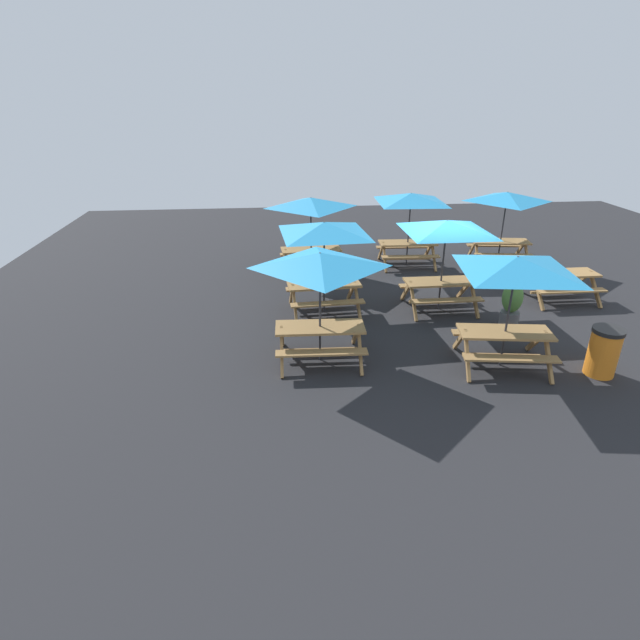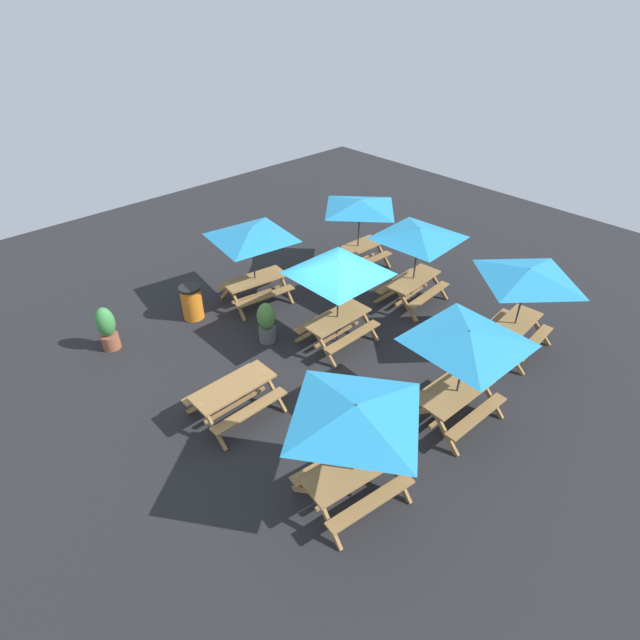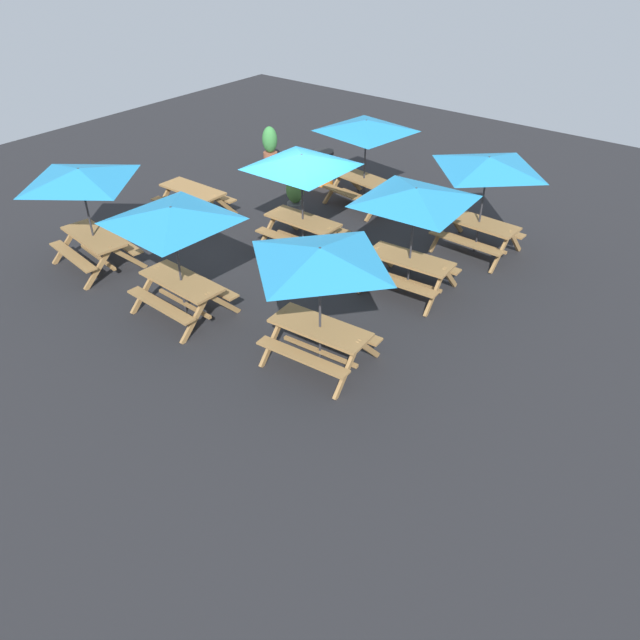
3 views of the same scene
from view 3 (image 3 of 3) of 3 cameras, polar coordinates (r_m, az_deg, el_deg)
ground_plane at (r=14.80m, az=-2.42°, el=6.16°), size 25.75×25.75×0.00m
picnic_table_0 at (r=16.74m, az=-11.51°, el=11.07°), size 1.80×1.54×0.81m
picnic_table_1 at (r=10.18m, az=-0.00°, el=5.08°), size 2.15×2.15×2.34m
picnic_table_2 at (r=14.51m, az=15.05°, el=13.06°), size 2.07×2.07×2.34m
picnic_table_3 at (r=14.29m, az=-21.00°, el=11.65°), size 2.27×2.27×2.34m
picnic_table_4 at (r=14.18m, az=-1.67°, el=13.71°), size 2.83×2.83×2.34m
picnic_table_5 at (r=12.55m, az=8.68°, el=10.54°), size 2.82×2.82×2.34m
picnic_table_6 at (r=16.63m, az=4.23°, el=16.75°), size 2.80×2.80×2.34m
picnic_table_7 at (r=11.91m, az=-13.31°, el=8.67°), size 2.83×2.83×2.34m
trash_bin_orange at (r=18.51m, az=0.32°, el=13.77°), size 0.59×0.59×0.98m
potted_plant_0 at (r=16.37m, az=-2.28°, el=11.27°), size 0.47×0.47×1.13m
potted_plant_1 at (r=20.02m, az=-4.60°, el=15.61°), size 0.46×0.46×1.20m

